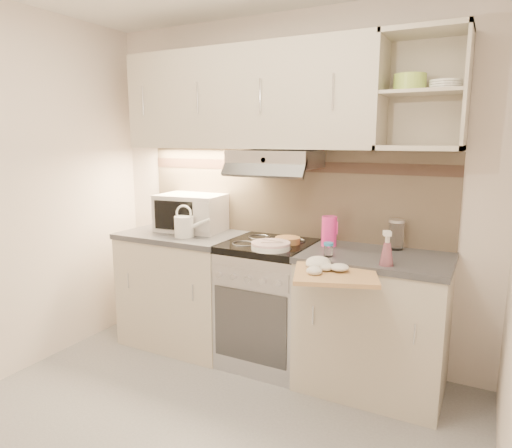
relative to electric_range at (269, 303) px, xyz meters
The scene contains 16 objects.
room_shell 1.39m from the electric_range, 89.81° to the right, with size 3.04×2.84×2.52m.
base_cabinet_left 0.75m from the electric_range, behind, with size 0.90×0.60×0.86m, color beige.
worktop_left 0.86m from the electric_range, behind, with size 0.92×0.62×0.04m, color #47474C.
base_cabinet_right 0.75m from the electric_range, ahead, with size 0.90×0.60×0.86m, color beige.
worktop_right 0.86m from the electric_range, ahead, with size 0.92×0.62×0.04m, color #47474C.
electric_range is the anchor object (origin of this frame).
microwave 0.95m from the electric_range, behind, with size 0.54×0.42×0.29m.
watering_can 0.84m from the electric_range, 169.14° to the right, with size 0.28×0.14×0.24m.
plate_stack 0.52m from the electric_range, 61.21° to the right, with size 0.26×0.26×0.05m.
bread_loaf 0.49m from the electric_range, 13.21° to the left, with size 0.17×0.17×0.04m, color #A06B46.
pink_pitcher 0.69m from the electric_range, 12.40° to the left, with size 0.11×0.10×0.20m.
glass_jar 1.01m from the electric_range, 13.57° to the left, with size 0.10×0.10×0.20m.
spice_jar 0.72m from the electric_range, 20.01° to the right, with size 0.06×0.06×0.09m.
spray_bottle 1.03m from the electric_range, 14.39° to the right, with size 0.08×0.08×0.22m.
cutting_board 0.87m from the electric_range, 35.02° to the right, with size 0.45×0.41×0.02m, color #AD755B.
dish_towel 0.88m from the electric_range, 38.64° to the right, with size 0.25×0.21×0.07m, color white, non-canonical shape.
Camera 1 is at (1.36, -1.72, 1.62)m, focal length 32.00 mm.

